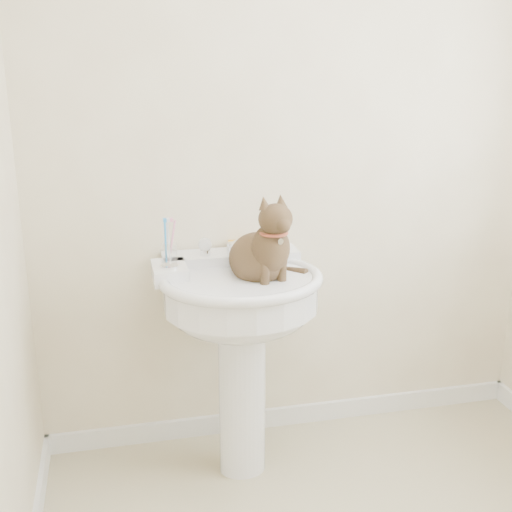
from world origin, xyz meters
TOP-DOWN VIEW (x-y plane):
  - wall_back at (0.00, 1.10)m, footprint 2.20×0.00m
  - baseboard_back at (0.00, 1.09)m, footprint 2.20×0.02m
  - pedestal_sink at (-0.29, 0.81)m, footprint 0.64×0.63m
  - faucet at (-0.29, 0.97)m, footprint 0.28×0.12m
  - soap_bar at (-0.24, 1.06)m, footprint 0.10×0.07m
  - toothbrush_cup at (-0.55, 0.86)m, footprint 0.07×0.07m
  - cat at (-0.21, 0.79)m, footprint 0.25×0.31m

SIDE VIEW (x-z plane):
  - baseboard_back at x=0.00m, z-range 0.00..0.09m
  - pedestal_sink at x=-0.29m, z-range 0.25..1.14m
  - soap_bar at x=-0.24m, z-range 0.88..0.91m
  - faucet at x=-0.29m, z-range 0.86..1.00m
  - toothbrush_cup at x=-0.55m, z-range 0.84..1.03m
  - cat at x=-0.21m, z-range 0.71..1.17m
  - wall_back at x=0.00m, z-range 0.00..2.50m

